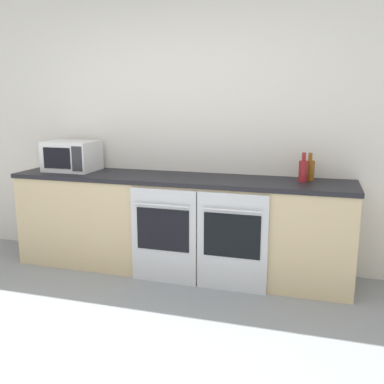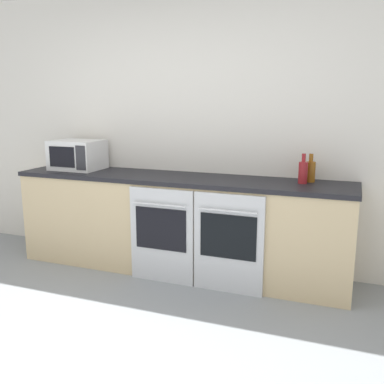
% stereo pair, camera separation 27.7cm
% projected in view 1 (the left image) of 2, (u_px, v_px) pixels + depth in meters
% --- Properties ---
extents(wall_back, '(10.00, 0.06, 2.60)m').
position_uv_depth(wall_back, '(188.00, 129.00, 4.08)').
color(wall_back, silver).
rests_on(wall_back, ground_plane).
extents(counter_back, '(3.11, 0.61, 0.89)m').
position_uv_depth(counter_back, '(178.00, 224.00, 3.95)').
color(counter_back, '#D1B789').
rests_on(counter_back, ground_plane).
extents(oven_left, '(0.59, 0.06, 0.84)m').
position_uv_depth(oven_left, '(163.00, 236.00, 3.68)').
color(oven_left, silver).
rests_on(oven_left, ground_plane).
extents(oven_right, '(0.59, 0.06, 0.84)m').
position_uv_depth(oven_right, '(232.00, 242.00, 3.51)').
color(oven_right, silver).
rests_on(oven_right, ground_plane).
extents(microwave, '(0.48, 0.39, 0.29)m').
position_uv_depth(microwave, '(72.00, 156.00, 4.18)').
color(microwave, silver).
rests_on(microwave, counter_back).
extents(bottle_red, '(0.08, 0.08, 0.25)m').
position_uv_depth(bottle_red, '(303.00, 170.00, 3.59)').
color(bottle_red, maroon).
rests_on(bottle_red, counter_back).
extents(bottle_amber, '(0.08, 0.08, 0.24)m').
position_uv_depth(bottle_amber, '(310.00, 170.00, 3.66)').
color(bottle_amber, '#8C5114').
rests_on(bottle_amber, counter_back).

